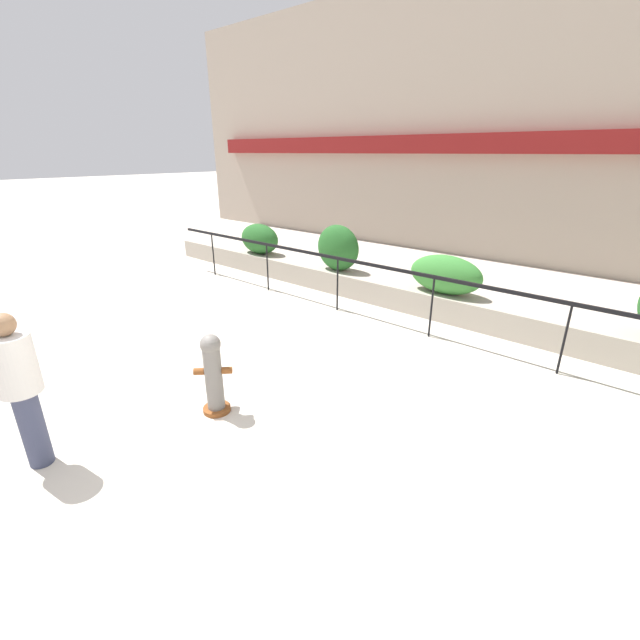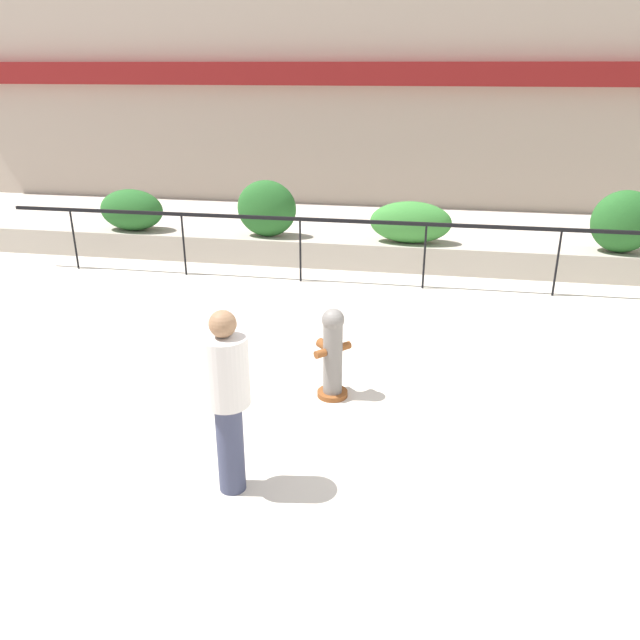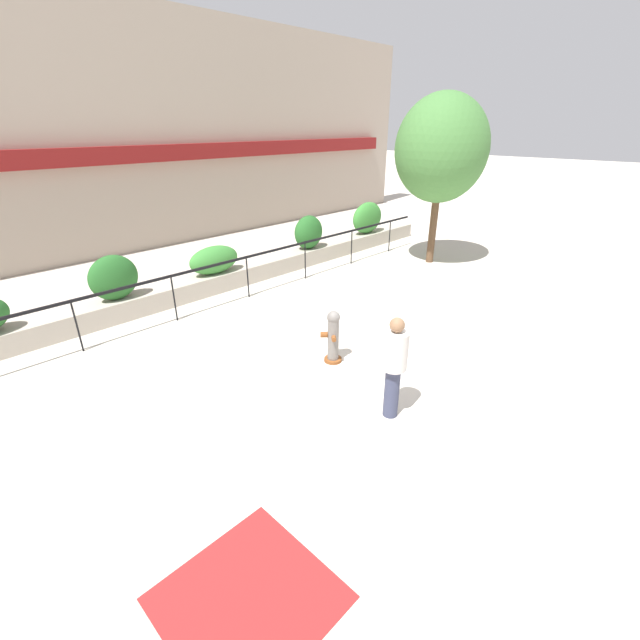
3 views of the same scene
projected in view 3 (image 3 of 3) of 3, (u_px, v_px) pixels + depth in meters
ground_plane at (398, 360)px, 8.59m from camera, size 120.00×120.00×0.00m
building_facade at (114, 134)px, 14.53m from camera, size 30.00×1.36×8.00m
planter_wall_low at (225, 279)px, 12.29m from camera, size 18.00×0.70×0.50m
fence_railing_segment at (246, 261)px, 11.27m from camera, size 15.00×0.05×1.15m
hedge_bush_1 at (114, 278)px, 10.00m from camera, size 1.14×0.59×1.07m
hedge_bush_2 at (214, 260)px, 11.84m from camera, size 1.50×0.64×0.77m
hedge_bush_3 at (309, 232)px, 14.14m from camera, size 1.10×0.70×1.09m
hedge_bush_4 at (367, 218)px, 16.15m from camera, size 1.54×0.60×1.16m
fire_hydrant at (333, 336)px, 8.32m from camera, size 0.50×0.50×1.08m
street_tree at (442, 149)px, 13.18m from camera, size 3.08×2.77×5.22m
pedestrian at (394, 362)px, 6.56m from camera, size 0.47×0.47×1.73m
tactile_warning_pad at (249, 598)px, 4.27m from camera, size 1.58×1.58×0.01m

